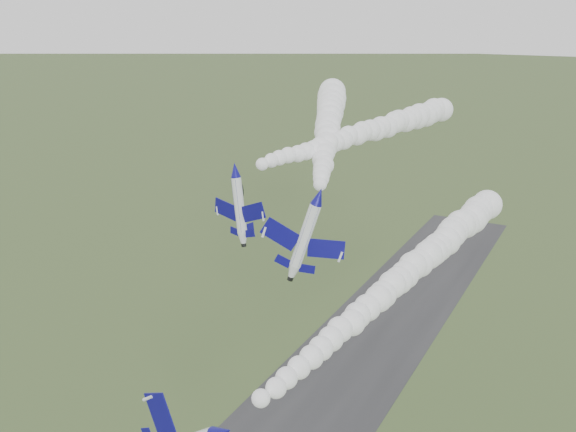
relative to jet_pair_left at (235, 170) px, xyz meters
name	(u,v)px	position (x,y,z in m)	size (l,w,h in m)	color
smoke_trail_jet_lead	(403,277)	(22.76, 3.81, -12.28)	(4.80, 63.55, 4.80)	white
jet_pair_left	(235,170)	(0.00, 0.00, 0.00)	(9.80, 11.54, 2.98)	white
smoke_trail_jet_pair_left	(366,132)	(6.97, 29.83, 0.81)	(4.57, 55.46, 4.57)	white
jet_pair_right	(319,196)	(13.18, -1.59, -1.47)	(10.38, 12.44, 4.16)	white
smoke_trail_jet_pair_right	(328,127)	(-0.80, 31.56, 0.71)	(5.91, 66.31, 5.91)	white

